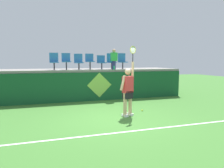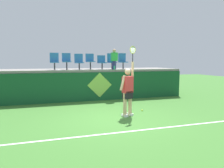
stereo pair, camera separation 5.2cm
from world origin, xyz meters
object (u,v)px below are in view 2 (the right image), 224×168
stadium_chair_2 (79,61)px  spectator_0 (114,59)px  tennis_player (128,90)px  tennis_ball (142,110)px  stadium_chair_3 (90,60)px  stadium_chair_5 (112,61)px  stadium_chair_6 (123,60)px  stadium_chair_1 (67,60)px  water_bottle (114,68)px  stadium_chair_4 (102,62)px  stadium_chair_0 (54,61)px

stadium_chair_2 → spectator_0: bearing=-14.6°
spectator_0 → tennis_player: bearing=-100.1°
tennis_ball → stadium_chair_3: (-1.41, 3.49, 2.02)m
tennis_player → stadium_chair_5: 4.19m
tennis_ball → stadium_chair_6: 4.06m
stadium_chair_2 → stadium_chair_5: bearing=0.1°
stadium_chair_2 → tennis_player: bearing=-73.7°
stadium_chair_1 → stadium_chair_5: size_ratio=0.98×
tennis_player → stadium_chair_1: 4.51m
water_bottle → stadium_chair_4: size_ratio=0.27×
tennis_ball → stadium_chair_2: bearing=119.9°
tennis_player → stadium_chair_6: tennis_player is taller
stadium_chair_5 → spectator_0: size_ratio=0.80×
stadium_chair_3 → stadium_chair_4: 0.64m
tennis_player → stadium_chair_3: bearing=98.2°
stadium_chair_0 → stadium_chair_3: size_ratio=1.03×
stadium_chair_3 → tennis_player: bearing=-81.8°
spectator_0 → stadium_chair_5: bearing=90.0°
spectator_0 → stadium_chair_6: bearing=35.9°
stadium_chair_1 → stadium_chair_0: bearing=179.6°
stadium_chair_3 → stadium_chair_5: stadium_chair_5 is taller
water_bottle → stadium_chair_2: (-1.76, 0.60, 0.34)m
tennis_ball → stadium_chair_1: 4.82m
tennis_ball → spectator_0: bearing=93.9°
water_bottle → spectator_0: 0.48m
water_bottle → stadium_chair_3: size_ratio=0.24×
stadium_chair_2 → stadium_chair_5: size_ratio=0.95×
tennis_ball → stadium_chair_5: bearing=93.4°
stadium_chair_6 → spectator_0: (-0.65, -0.47, 0.08)m
tennis_ball → stadium_chair_1: size_ratio=0.08×
tennis_ball → stadium_chair_0: 5.18m
stadium_chair_4 → stadium_chair_6: stadium_chair_6 is taller
spectator_0 → tennis_ball: bearing=-86.1°
water_bottle → stadium_chair_1: size_ratio=0.24×
stadium_chair_4 → stadium_chair_6: (1.21, 0.01, 0.06)m
stadium_chair_5 → spectator_0: 0.48m
tennis_player → tennis_ball: tennis_player is taller
spectator_0 → stadium_chair_2: bearing=165.4°
tennis_ball → stadium_chair_2: 4.49m
stadium_chair_2 → tennis_ball: bearing=-60.1°
stadium_chair_4 → stadium_chair_3: bearing=179.9°
stadium_chair_5 → stadium_chair_6: bearing=-0.0°
tennis_player → spectator_0: (0.63, 3.53, 1.16)m
water_bottle → stadium_chair_4: 0.86m
water_bottle → stadium_chair_0: bearing=168.7°
stadium_chair_4 → spectator_0: spectator_0 is taller
tennis_ball → stadium_chair_6: stadium_chair_6 is taller
water_bottle → spectator_0: (0.04, 0.14, 0.46)m
stadium_chair_4 → tennis_player: bearing=-90.9°
stadium_chair_3 → stadium_chair_6: size_ratio=0.95×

